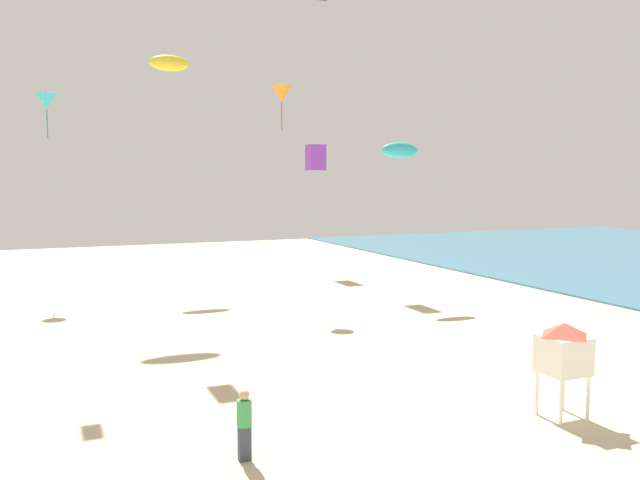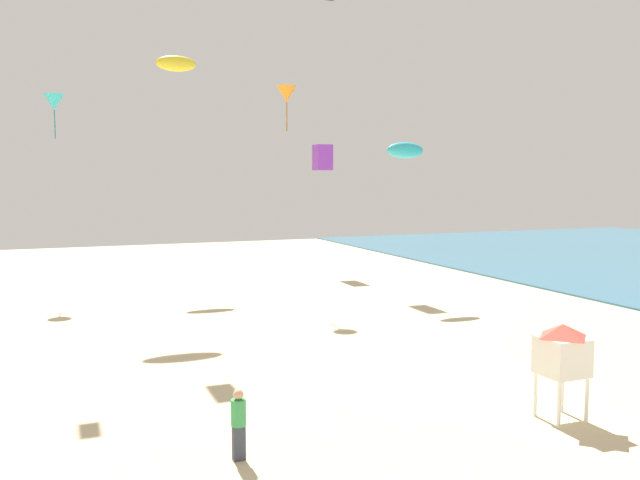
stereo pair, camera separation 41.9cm
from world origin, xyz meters
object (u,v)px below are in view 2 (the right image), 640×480
object	(u,v)px
kite_flyer	(239,420)
kite_yellow_parafoil	(176,64)
kite_orange_delta_2	(287,94)
kite_cyan_delta	(54,102)
lifeguard_stand	(562,351)
kite_purple_box_2	(323,157)
kite_cyan_parafoil	(405,150)

from	to	relation	value
kite_flyer	kite_yellow_parafoil	bearing A→B (deg)	-4.01
kite_orange_delta_2	kite_cyan_delta	size ratio (longest dim) A/B	0.95
lifeguard_stand	kite_purple_box_2	distance (m)	29.33
kite_cyan_parafoil	lifeguard_stand	bearing A→B (deg)	-105.74
lifeguard_stand	kite_yellow_parafoil	xyz separation A→B (m)	(-4.98, 27.04, 11.13)
kite_cyan_delta	kite_yellow_parafoil	world-z (taller)	kite_yellow_parafoil
kite_purple_box_2	kite_cyan_delta	bearing A→B (deg)	-172.65
kite_cyan_parafoil	kite_cyan_delta	bearing A→B (deg)	151.56
kite_yellow_parafoil	kite_cyan_parafoil	distance (m)	14.85
kite_flyer	lifeguard_stand	xyz separation A→B (m)	(8.53, -0.65, 0.92)
kite_flyer	kite_cyan_parafoil	distance (m)	22.36
kite_orange_delta_2	kite_purple_box_2	size ratio (longest dim) A/B	1.34
lifeguard_stand	kite_cyan_delta	xyz separation A→B (m)	(-11.73, 26.21, 8.55)
kite_yellow_parafoil	kite_flyer	bearing A→B (deg)	-97.66
lifeguard_stand	kite_purple_box_2	bearing A→B (deg)	100.41
kite_cyan_delta	kite_yellow_parafoil	size ratio (longest dim) A/B	1.01
kite_flyer	kite_cyan_parafoil	world-z (taller)	kite_cyan_parafoil
kite_yellow_parafoil	kite_cyan_parafoil	bearing A→B (deg)	-44.97
kite_flyer	kite_purple_box_2	bearing A→B (deg)	-22.08
kite_orange_delta_2	kite_cyan_delta	world-z (taller)	kite_orange_delta_2
kite_cyan_delta	kite_cyan_parafoil	xyz separation A→B (m)	(16.59, -8.99, -2.66)
kite_cyan_parafoil	kite_orange_delta_2	bearing A→B (deg)	160.93
kite_orange_delta_2	kite_cyan_delta	distance (m)	12.92
kite_orange_delta_2	kite_purple_box_2	world-z (taller)	kite_orange_delta_2
kite_purple_box_2	kite_cyan_parafoil	distance (m)	11.12
kite_orange_delta_2	kite_cyan_delta	xyz separation A→B (m)	(-10.86, 7.00, -0.14)
kite_flyer	kite_cyan_delta	bearing A→B (deg)	10.80
kite_flyer	kite_yellow_parafoil	xyz separation A→B (m)	(3.55, 26.39, 12.05)
kite_purple_box_2	kite_cyan_delta	distance (m)	16.91
kite_purple_box_2	kite_cyan_parafoil	xyz separation A→B (m)	(0.04, -11.12, 0.08)
kite_purple_box_2	kite_cyan_delta	size ratio (longest dim) A/B	0.71
kite_flyer	kite_orange_delta_2	world-z (taller)	kite_orange_delta_2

